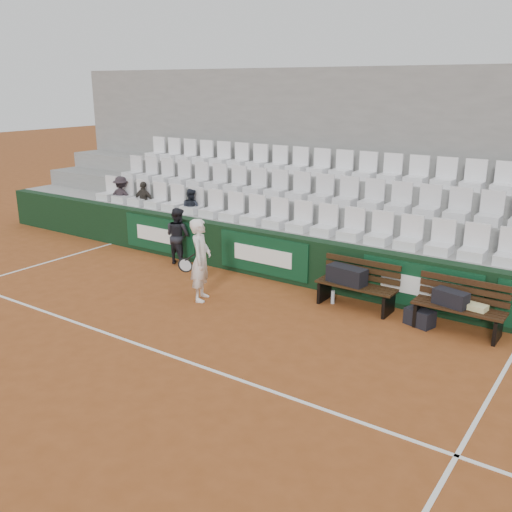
{
  "coord_description": "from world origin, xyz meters",
  "views": [
    {
      "loc": [
        6.25,
        -5.79,
        4.02
      ],
      "look_at": [
        0.6,
        2.4,
        1.0
      ],
      "focal_mm": 40.0,
      "sensor_mm": 36.0,
      "label": 1
    }
  ],
  "objects_px": {
    "bench_right": "(457,319)",
    "spectator_b": "(143,185)",
    "sports_bag_left": "(347,275)",
    "ball_kid": "(178,236)",
    "bench_left": "(355,296)",
    "sports_bag_ground": "(420,317)",
    "sports_bag_right": "(451,298)",
    "spectator_c": "(191,192)",
    "spectator_a": "(120,181)",
    "water_bottle_near": "(333,297)",
    "water_bottle_far": "(427,323)",
    "tennis_player": "(201,260)"
  },
  "relations": [
    {
      "from": "sports_bag_ground",
      "to": "spectator_b",
      "type": "xyz_separation_m",
      "value": [
        -7.77,
        1.19,
        1.38
      ]
    },
    {
      "from": "water_bottle_near",
      "to": "ball_kid",
      "type": "bearing_deg",
      "value": 176.54
    },
    {
      "from": "sports_bag_left",
      "to": "tennis_player",
      "type": "xyz_separation_m",
      "value": [
        -2.45,
        -1.28,
        0.19
      ]
    },
    {
      "from": "sports_bag_left",
      "to": "ball_kid",
      "type": "relative_size",
      "value": 0.56
    },
    {
      "from": "sports_bag_left",
      "to": "spectator_b",
      "type": "relative_size",
      "value": 0.7
    },
    {
      "from": "water_bottle_near",
      "to": "spectator_c",
      "type": "xyz_separation_m",
      "value": [
        -4.47,
        1.12,
        1.39
      ]
    },
    {
      "from": "ball_kid",
      "to": "spectator_b",
      "type": "relative_size",
      "value": 1.24
    },
    {
      "from": "sports_bag_right",
      "to": "water_bottle_near",
      "type": "height_order",
      "value": "sports_bag_right"
    },
    {
      "from": "water_bottle_far",
      "to": "bench_left",
      "type": "bearing_deg",
      "value": 170.76
    },
    {
      "from": "sports_bag_right",
      "to": "spectator_c",
      "type": "bearing_deg",
      "value": 170.47
    },
    {
      "from": "tennis_player",
      "to": "ball_kid",
      "type": "xyz_separation_m",
      "value": [
        -1.93,
        1.49,
        -0.14
      ]
    },
    {
      "from": "sports_bag_left",
      "to": "ball_kid",
      "type": "height_order",
      "value": "ball_kid"
    },
    {
      "from": "bench_left",
      "to": "water_bottle_far",
      "type": "height_order",
      "value": "bench_left"
    },
    {
      "from": "bench_left",
      "to": "ball_kid",
      "type": "bearing_deg",
      "value": 177.62
    },
    {
      "from": "water_bottle_near",
      "to": "spectator_a",
      "type": "relative_size",
      "value": 0.23
    },
    {
      "from": "water_bottle_far",
      "to": "spectator_a",
      "type": "height_order",
      "value": "spectator_a"
    },
    {
      "from": "bench_right",
      "to": "ball_kid",
      "type": "bearing_deg",
      "value": 178.06
    },
    {
      "from": "sports_bag_right",
      "to": "sports_bag_ground",
      "type": "xyz_separation_m",
      "value": [
        -0.47,
        -0.07,
        -0.43
      ]
    },
    {
      "from": "spectator_a",
      "to": "bench_left",
      "type": "bearing_deg",
      "value": 153.79
    },
    {
      "from": "water_bottle_near",
      "to": "sports_bag_left",
      "type": "bearing_deg",
      "value": 8.92
    },
    {
      "from": "water_bottle_far",
      "to": "spectator_b",
      "type": "relative_size",
      "value": 0.22
    },
    {
      "from": "sports_bag_ground",
      "to": "spectator_b",
      "type": "bearing_deg",
      "value": 171.32
    },
    {
      "from": "bench_left",
      "to": "sports_bag_right",
      "type": "relative_size",
      "value": 2.65
    },
    {
      "from": "bench_right",
      "to": "spectator_b",
      "type": "relative_size",
      "value": 1.41
    },
    {
      "from": "water_bottle_near",
      "to": "bench_right",
      "type": "bearing_deg",
      "value": 0.77
    },
    {
      "from": "sports_bag_left",
      "to": "water_bottle_far",
      "type": "xyz_separation_m",
      "value": [
        1.63,
        -0.21,
        -0.49
      ]
    },
    {
      "from": "sports_bag_left",
      "to": "sports_bag_right",
      "type": "bearing_deg",
      "value": -0.88
    },
    {
      "from": "sports_bag_ground",
      "to": "spectator_a",
      "type": "relative_size",
      "value": 0.43
    },
    {
      "from": "sports_bag_left",
      "to": "tennis_player",
      "type": "relative_size",
      "value": 0.46
    },
    {
      "from": "bench_right",
      "to": "sports_bag_right",
      "type": "distance_m",
      "value": 0.38
    },
    {
      "from": "tennis_player",
      "to": "spectator_c",
      "type": "xyz_separation_m",
      "value": [
        -2.27,
        2.37,
        0.72
      ]
    },
    {
      "from": "water_bottle_far",
      "to": "sports_bag_ground",
      "type": "bearing_deg",
      "value": 147.07
    },
    {
      "from": "sports_bag_left",
      "to": "water_bottle_far",
      "type": "height_order",
      "value": "sports_bag_left"
    },
    {
      "from": "sports_bag_left",
      "to": "sports_bag_right",
      "type": "xyz_separation_m",
      "value": [
        1.93,
        -0.03,
        -0.03
      ]
    },
    {
      "from": "bench_left",
      "to": "ball_kid",
      "type": "height_order",
      "value": "ball_kid"
    },
    {
      "from": "sports_bag_right",
      "to": "water_bottle_far",
      "type": "bearing_deg",
      "value": -147.61
    },
    {
      "from": "sports_bag_left",
      "to": "spectator_c",
      "type": "distance_m",
      "value": 4.92
    },
    {
      "from": "ball_kid",
      "to": "bench_left",
      "type": "bearing_deg",
      "value": -177.01
    },
    {
      "from": "water_bottle_far",
      "to": "ball_kid",
      "type": "relative_size",
      "value": 0.18
    },
    {
      "from": "spectator_a",
      "to": "water_bottle_near",
      "type": "bearing_deg",
      "value": 152.79
    },
    {
      "from": "bench_right",
      "to": "bench_left",
      "type": "bearing_deg",
      "value": 179.13
    },
    {
      "from": "spectator_b",
      "to": "bench_right",
      "type": "bearing_deg",
      "value": 167.68
    },
    {
      "from": "bench_left",
      "to": "spectator_a",
      "type": "relative_size",
      "value": 1.34
    },
    {
      "from": "bench_left",
      "to": "sports_bag_ground",
      "type": "distance_m",
      "value": 1.28
    },
    {
      "from": "bench_right",
      "to": "ball_kid",
      "type": "distance_m",
      "value": 6.46
    },
    {
      "from": "sports_bag_ground",
      "to": "tennis_player",
      "type": "bearing_deg",
      "value": -163.16
    },
    {
      "from": "tennis_player",
      "to": "spectator_a",
      "type": "relative_size",
      "value": 1.43
    },
    {
      "from": "spectator_a",
      "to": "ball_kid",
      "type": "bearing_deg",
      "value": 144.54
    },
    {
      "from": "spectator_b",
      "to": "water_bottle_far",
      "type": "bearing_deg",
      "value": 165.82
    },
    {
      "from": "bench_right",
      "to": "spectator_b",
      "type": "xyz_separation_m",
      "value": [
        -8.37,
        1.09,
        1.31
      ]
    }
  ]
}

